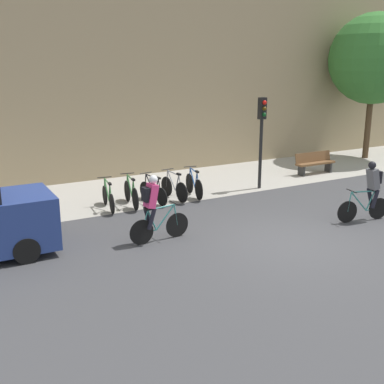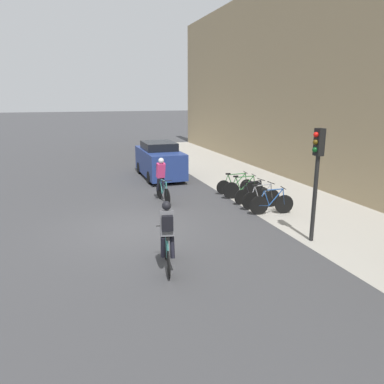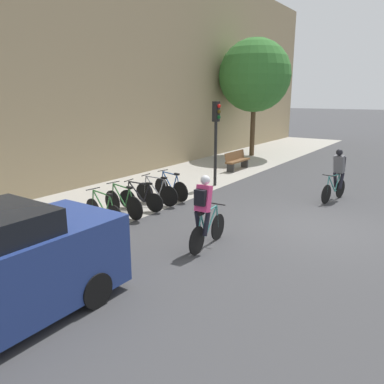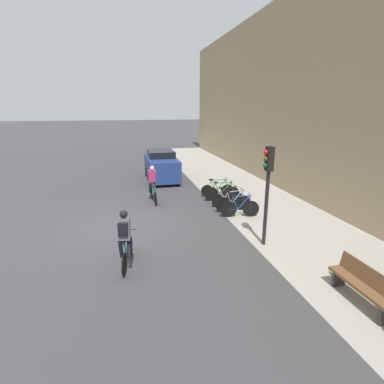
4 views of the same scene
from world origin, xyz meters
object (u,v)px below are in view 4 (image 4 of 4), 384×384
Objects in this scene: cyclist_grey at (125,238)px; bench at (364,285)px; parked_bike_2 at (227,198)px; parked_bike_4 at (240,208)px; parked_bike_3 at (233,202)px; cyclist_pink at (153,183)px; parked_bike_0 at (217,189)px; traffic_light_pole at (268,178)px; parked_bike_1 at (222,193)px; parked_car at (161,166)px.

bench is (2.86, 5.36, -0.47)m from cyclist_grey.
parked_bike_2 is 7.64m from bench.
parked_bike_2 is at bearing 135.15° from cyclist_grey.
parked_bike_4 is 0.89× the size of bench.
cyclist_grey is 1.06× the size of parked_bike_3.
cyclist_pink reaches higher than parked_bike_4.
parked_bike_4 reaches higher than parked_bike_2.
parked_bike_3 is (2.32, 0.00, 0.02)m from parked_bike_0.
parked_bike_1 is at bearing 177.67° from traffic_light_pole.
cyclist_pink is 0.41× the size of parked_car.
bench is (9.10, 3.96, -0.47)m from cyclist_pink.
parked_bike_4 is 0.38× the size of parked_car.
parked_bike_1 is at bearing -179.98° from parked_bike_3.
traffic_light_pole reaches higher than parked_bike_3.
parked_bike_4 is at bearing 0.04° from parked_bike_3.
parked_car is at bearing 167.25° from cyclist_grey.
cyclist_grey is 4.75m from traffic_light_pole.
parked_bike_0 reaches higher than parked_bike_2.
parked_bike_0 is at bearing -179.95° from parked_bike_4.
parked_bike_4 is 6.10m from bench.
parked_bike_4 is at bearing 0.02° from parked_bike_1.
parked_bike_4 is at bearing -174.00° from bench.
parked_bike_4 is 0.50× the size of traffic_light_pole.
cyclist_grey reaches higher than bench.
cyclist_pink is 1.11× the size of parked_bike_2.
parked_bike_0 is 0.77m from parked_bike_1.
parked_bike_4 is at bearing 17.07° from parked_car.
traffic_light_pole reaches higher than parked_bike_0.
parked_car is at bearing -158.89° from parked_bike_2.
parked_bike_1 is 0.41× the size of parked_car.
cyclist_pink is at bearing -156.49° from bench.
cyclist_grey is 6.20m from parked_bike_3.
parked_bike_1 is at bearing 23.95° from parked_car.
bench is at bearing 4.00° from parked_bike_0.
cyclist_grey is 7.29m from parked_bike_1.
cyclist_pink is at bearing -102.03° from parked_bike_1.
traffic_light_pole is at bearing -2.33° from parked_bike_1.
bench is (6.07, 0.64, 0.07)m from parked_bike_4.
bench is at bearing 4.35° from parked_bike_1.
parked_bike_2 is 0.77m from parked_bike_3.
parked_bike_2 is 0.87× the size of bench.
parked_bike_0 is at bearing -179.89° from parked_bike_1.
parked_car is (-5.96, -2.30, 0.52)m from parked_bike_2.
parked_bike_2 is 1.54m from parked_bike_4.
parked_bike_0 is at bearing -176.00° from bench.
parked_bike_4 is at bearing 175.60° from traffic_light_pole.
parked_bike_1 reaches higher than parked_bike_3.
parked_bike_2 is 0.49× the size of traffic_light_pole.
parked_bike_1 is 1.09× the size of parked_bike_2.
traffic_light_pole is 10.45m from parked_car.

